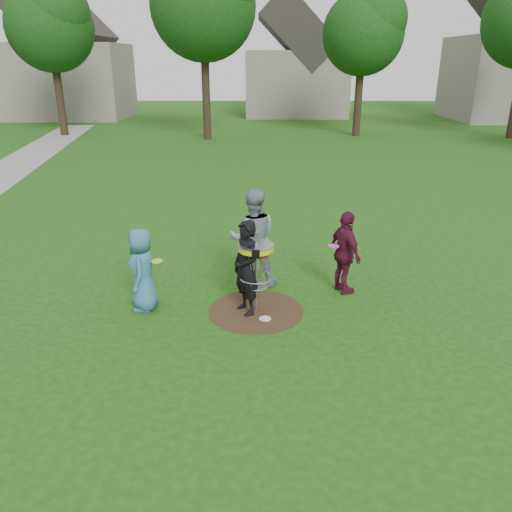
{
  "coord_description": "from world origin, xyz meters",
  "views": [
    {
      "loc": [
        0.06,
        -8.38,
        4.46
      ],
      "look_at": [
        0.0,
        0.3,
        1.0
      ],
      "focal_mm": 35.0,
      "sensor_mm": 36.0,
      "label": 1
    }
  ],
  "objects_px": {
    "player_grey": "(253,238)",
    "player_maroon": "(345,253)",
    "player_blue": "(143,270)",
    "disc_golf_basket": "(256,261)",
    "player_black": "(246,268)"
  },
  "relations": [
    {
      "from": "player_grey",
      "to": "player_black",
      "type": "bearing_deg",
      "value": 79.33
    },
    {
      "from": "player_grey",
      "to": "disc_golf_basket",
      "type": "distance_m",
      "value": 1.21
    },
    {
      "from": "player_blue",
      "to": "player_grey",
      "type": "height_order",
      "value": "player_grey"
    },
    {
      "from": "player_black",
      "to": "player_maroon",
      "type": "relative_size",
      "value": 1.06
    },
    {
      "from": "player_blue",
      "to": "player_grey",
      "type": "distance_m",
      "value": 2.33
    },
    {
      "from": "player_black",
      "to": "disc_golf_basket",
      "type": "relative_size",
      "value": 1.3
    },
    {
      "from": "player_black",
      "to": "player_grey",
      "type": "xyz_separation_m",
      "value": [
        0.11,
        1.24,
        0.13
      ]
    },
    {
      "from": "player_blue",
      "to": "player_maroon",
      "type": "relative_size",
      "value": 0.94
    },
    {
      "from": "player_blue",
      "to": "player_grey",
      "type": "bearing_deg",
      "value": 115.07
    },
    {
      "from": "player_blue",
      "to": "player_grey",
      "type": "xyz_separation_m",
      "value": [
        2.04,
        1.1,
        0.23
      ]
    },
    {
      "from": "player_blue",
      "to": "disc_golf_basket",
      "type": "bearing_deg",
      "value": 83.84
    },
    {
      "from": "player_grey",
      "to": "player_maroon",
      "type": "xyz_separation_m",
      "value": [
        1.84,
        -0.36,
        -0.18
      ]
    },
    {
      "from": "player_blue",
      "to": "player_black",
      "type": "bearing_deg",
      "value": 82.48
    },
    {
      "from": "player_maroon",
      "to": "disc_golf_basket",
      "type": "height_order",
      "value": "player_maroon"
    },
    {
      "from": "disc_golf_basket",
      "to": "player_grey",
      "type": "bearing_deg",
      "value": 93.32
    }
  ]
}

